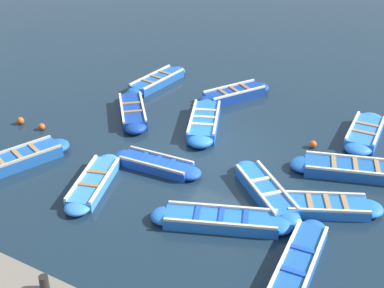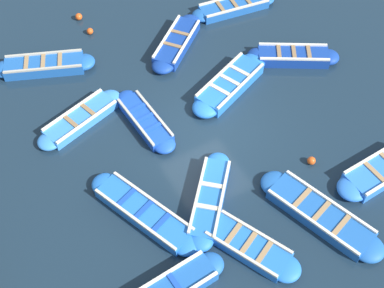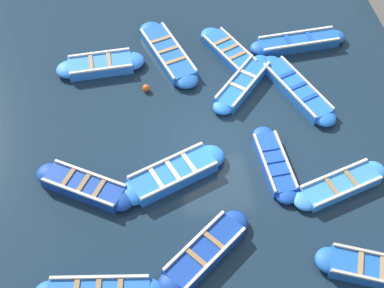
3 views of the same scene
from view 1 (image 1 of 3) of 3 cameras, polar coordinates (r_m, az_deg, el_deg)
ground_plane at (r=17.77m, az=2.47°, el=-1.28°), size 120.00×120.00×0.00m
boat_alongside at (r=17.48m, az=16.96°, el=-2.62°), size 2.13×4.10×0.41m
boat_tucked at (r=20.33m, az=-6.35°, el=3.44°), size 3.11×2.76×0.43m
boat_near_quay at (r=21.66m, az=4.53°, el=5.32°), size 3.23×2.34×0.45m
boat_broadside at (r=22.95m, az=-3.73°, el=6.74°), size 3.56×1.17×0.39m
boat_outer_left at (r=16.42m, az=-10.44°, el=-4.08°), size 3.36×1.71×0.36m
boat_stern_in at (r=13.53m, az=11.20°, el=-12.64°), size 3.84×1.03×0.43m
boat_inner_gap at (r=14.69m, az=3.13°, el=-8.13°), size 2.19×3.91×0.38m
boat_drifting at (r=15.63m, az=14.16°, el=-6.52°), size 2.12×3.20×0.37m
boat_far_corner at (r=15.89m, az=7.87°, el=-5.03°), size 2.79×3.06×0.40m
boat_outer_right at (r=18.08m, az=-18.05°, el=-1.58°), size 3.61×2.06×0.44m
boat_centre at (r=19.44m, az=1.31°, el=2.37°), size 3.69×2.23×0.46m
boat_bow_out at (r=17.05m, az=-3.81°, el=-2.19°), size 0.95×3.13×0.36m
boat_mid_row at (r=19.69m, az=17.95°, el=1.12°), size 3.30×1.12×0.43m
bollard_mid_north at (r=12.07m, az=-15.49°, el=-14.07°), size 0.20×0.20×0.35m
buoy_orange_near at (r=20.03m, az=-15.74°, el=1.79°), size 0.24×0.24×0.24m
buoy_yellow_far at (r=20.65m, az=-17.83°, el=2.38°), size 0.27×0.27×0.27m
buoy_white_drifting at (r=18.62m, az=12.78°, el=-0.02°), size 0.26×0.26×0.26m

